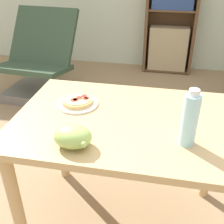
% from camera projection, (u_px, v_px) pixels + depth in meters
% --- Properties ---
extents(ground_plane, '(14.00, 14.00, 0.00)m').
position_uv_depth(ground_plane, '(128.00, 218.00, 1.71)').
color(ground_plane, '#9E7F5B').
extents(dining_table, '(1.08, 0.73, 0.72)m').
position_uv_depth(dining_table, '(127.00, 138.00, 1.39)').
color(dining_table, tan).
rests_on(dining_table, ground_plane).
extents(pizza_on_plate, '(0.21, 0.21, 0.04)m').
position_uv_depth(pizza_on_plate, '(78.00, 102.00, 1.44)').
color(pizza_on_plate, white).
rests_on(pizza_on_plate, dining_table).
extents(grape_bunch, '(0.16, 0.12, 0.09)m').
position_uv_depth(grape_bunch, '(73.00, 137.00, 1.13)').
color(grape_bunch, '#A8CC66').
rests_on(grape_bunch, dining_table).
extents(drink_bottle, '(0.07, 0.07, 0.25)m').
position_uv_depth(drink_bottle, '(190.00, 119.00, 1.10)').
color(drink_bottle, '#A3DBEA').
rests_on(drink_bottle, dining_table).
extents(lounge_chair_near, '(0.75, 0.82, 0.88)m').
position_uv_depth(lounge_chair_near, '(39.00, 70.00, 3.01)').
color(lounge_chair_near, slate).
rests_on(lounge_chair_near, ground_plane).
extents(bookshelf, '(0.62, 0.25, 1.56)m').
position_uv_depth(bookshelf, '(171.00, 15.00, 3.41)').
color(bookshelf, brown).
rests_on(bookshelf, ground_plane).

